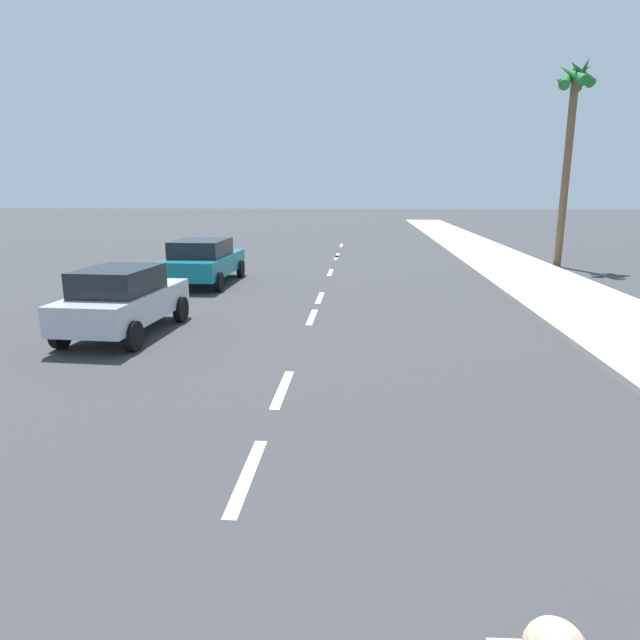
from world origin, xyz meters
The scene contains 13 objects.
ground_plane centered at (0.00, 20.00, 0.00)m, with size 160.00×160.00×0.00m, color #38383A.
sidewalk_strip centered at (7.61, 22.00, 0.07)m, with size 3.60×80.00×0.14m, color #B2ADA3.
lane_stripe_2 centered at (0.00, 7.26, 0.00)m, with size 0.16×1.80×0.01m, color white.
lane_stripe_3 centered at (0.00, 10.14, 0.00)m, with size 0.16×1.80×0.01m, color white.
lane_stripe_4 centered at (0.00, 15.52, 0.00)m, with size 0.16×1.80×0.01m, color white.
lane_stripe_5 centered at (0.00, 18.16, 0.00)m, with size 0.16×1.80×0.01m, color white.
lane_stripe_6 centered at (0.00, 23.58, 0.00)m, with size 0.16×1.80×0.01m, color white.
lane_stripe_7 centered at (0.00, 28.59, 0.00)m, with size 0.16×1.80×0.01m, color white.
lane_stripe_8 centered at (0.00, 29.62, 0.00)m, with size 0.16×1.80×0.01m, color white.
lane_stripe_9 centered at (0.00, 34.72, 0.00)m, with size 0.16×1.80×0.01m, color white.
parked_car_silver centered at (-4.13, 13.42, 0.83)m, with size 1.97×3.94×1.57m.
parked_car_teal centered at (-4.32, 20.48, 0.84)m, with size 2.13×4.56×1.57m.
palm_tree_far centered at (9.73, 26.07, 6.52)m, with size 1.76×1.90×8.58m.
Camera 1 is at (1.31, 1.51, 3.25)m, focal length 30.88 mm.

